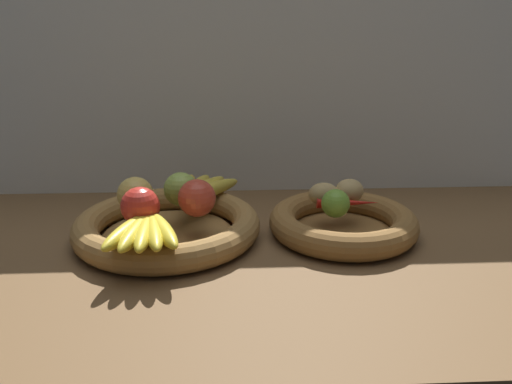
{
  "coord_description": "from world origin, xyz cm",
  "views": [
    {
      "loc": [
        -6.32,
        -91.49,
        39.66
      ],
      "look_at": [
        -1.73,
        -0.83,
        9.32
      ],
      "focal_mm": 34.48,
      "sensor_mm": 36.0,
      "label": 1
    }
  ],
  "objects_px": {
    "fruit_bowl_left": "(168,226)",
    "fruit_bowl_right": "(343,223)",
    "chili_pepper": "(348,203)",
    "apple_green_back": "(181,189)",
    "banana_bunch_back": "(200,188)",
    "apple_golden_left": "(136,195)",
    "potato_oblong": "(324,194)",
    "potato_back": "(349,191)",
    "apple_red_right": "(197,198)",
    "apple_red_front": "(140,206)",
    "banana_bunch_front": "(145,230)",
    "lime_near": "(336,203)"
  },
  "relations": [
    {
      "from": "chili_pepper",
      "to": "fruit_bowl_left",
      "type": "bearing_deg",
      "value": -177.19
    },
    {
      "from": "fruit_bowl_left",
      "to": "apple_green_back",
      "type": "height_order",
      "value": "apple_green_back"
    },
    {
      "from": "apple_golden_left",
      "to": "apple_red_right",
      "type": "bearing_deg",
      "value": -13.37
    },
    {
      "from": "fruit_bowl_right",
      "to": "banana_bunch_front",
      "type": "bearing_deg",
      "value": -161.62
    },
    {
      "from": "banana_bunch_front",
      "to": "potato_back",
      "type": "xyz_separation_m",
      "value": [
        0.39,
        0.17,
        0.01
      ]
    },
    {
      "from": "banana_bunch_front",
      "to": "chili_pepper",
      "type": "relative_size",
      "value": 1.41
    },
    {
      "from": "lime_near",
      "to": "fruit_bowl_left",
      "type": "bearing_deg",
      "value": 173.25
    },
    {
      "from": "fruit_bowl_left",
      "to": "chili_pepper",
      "type": "xyz_separation_m",
      "value": [
        0.36,
        0.0,
        0.04
      ]
    },
    {
      "from": "apple_golden_left",
      "to": "apple_red_front",
      "type": "bearing_deg",
      "value": -72.96
    },
    {
      "from": "apple_red_right",
      "to": "banana_bunch_back",
      "type": "height_order",
      "value": "apple_red_right"
    },
    {
      "from": "apple_red_right",
      "to": "potato_back",
      "type": "bearing_deg",
      "value": 11.45
    },
    {
      "from": "fruit_bowl_right",
      "to": "chili_pepper",
      "type": "bearing_deg",
      "value": 24.58
    },
    {
      "from": "potato_back",
      "to": "chili_pepper",
      "type": "height_order",
      "value": "potato_back"
    },
    {
      "from": "fruit_bowl_right",
      "to": "apple_green_back",
      "type": "height_order",
      "value": "apple_green_back"
    },
    {
      "from": "potato_back",
      "to": "chili_pepper",
      "type": "bearing_deg",
      "value": -104.59
    },
    {
      "from": "apple_golden_left",
      "to": "chili_pepper",
      "type": "bearing_deg",
      "value": -0.75
    },
    {
      "from": "banana_bunch_back",
      "to": "apple_red_right",
      "type": "bearing_deg",
      "value": -88.98
    },
    {
      "from": "fruit_bowl_right",
      "to": "chili_pepper",
      "type": "relative_size",
      "value": 2.37
    },
    {
      "from": "banana_bunch_back",
      "to": "fruit_bowl_left",
      "type": "bearing_deg",
      "value": -118.46
    },
    {
      "from": "fruit_bowl_right",
      "to": "potato_oblong",
      "type": "relative_size",
      "value": 4.77
    },
    {
      "from": "banana_bunch_front",
      "to": "potato_oblong",
      "type": "height_order",
      "value": "potato_oblong"
    },
    {
      "from": "apple_golden_left",
      "to": "potato_oblong",
      "type": "distance_m",
      "value": 0.37
    },
    {
      "from": "apple_golden_left",
      "to": "lime_near",
      "type": "xyz_separation_m",
      "value": [
        0.38,
        -0.05,
        -0.01
      ]
    },
    {
      "from": "apple_red_right",
      "to": "chili_pepper",
      "type": "relative_size",
      "value": 0.58
    },
    {
      "from": "apple_green_back",
      "to": "banana_bunch_back",
      "type": "bearing_deg",
      "value": 62.84
    },
    {
      "from": "apple_green_back",
      "to": "banana_bunch_front",
      "type": "bearing_deg",
      "value": -105.43
    },
    {
      "from": "apple_green_back",
      "to": "banana_bunch_front",
      "type": "height_order",
      "value": "apple_green_back"
    },
    {
      "from": "fruit_bowl_left",
      "to": "fruit_bowl_right",
      "type": "distance_m",
      "value": 0.35
    },
    {
      "from": "apple_green_back",
      "to": "potato_back",
      "type": "height_order",
      "value": "apple_green_back"
    },
    {
      "from": "fruit_bowl_right",
      "to": "banana_bunch_back",
      "type": "xyz_separation_m",
      "value": [
        -0.29,
        0.11,
        0.04
      ]
    },
    {
      "from": "banana_bunch_back",
      "to": "apple_red_front",
      "type": "bearing_deg",
      "value": -120.4
    },
    {
      "from": "fruit_bowl_right",
      "to": "fruit_bowl_left",
      "type": "bearing_deg",
      "value": -180.0
    },
    {
      "from": "apple_red_front",
      "to": "potato_back",
      "type": "bearing_deg",
      "value": 13.97
    },
    {
      "from": "fruit_bowl_left",
      "to": "apple_red_front",
      "type": "relative_size",
      "value": 5.13
    },
    {
      "from": "apple_golden_left",
      "to": "potato_back",
      "type": "height_order",
      "value": "apple_golden_left"
    },
    {
      "from": "apple_golden_left",
      "to": "potato_oblong",
      "type": "xyz_separation_m",
      "value": [
        0.37,
        0.02,
        -0.01
      ]
    },
    {
      "from": "apple_red_right",
      "to": "chili_pepper",
      "type": "bearing_deg",
      "value": 4.46
    },
    {
      "from": "fruit_bowl_left",
      "to": "apple_green_back",
      "type": "bearing_deg",
      "value": 59.53
    },
    {
      "from": "fruit_bowl_right",
      "to": "apple_green_back",
      "type": "distance_m",
      "value": 0.33
    },
    {
      "from": "apple_red_right",
      "to": "apple_red_front",
      "type": "bearing_deg",
      "value": -158.64
    },
    {
      "from": "apple_red_front",
      "to": "banana_bunch_back",
      "type": "height_order",
      "value": "apple_red_front"
    },
    {
      "from": "lime_near",
      "to": "apple_red_right",
      "type": "bearing_deg",
      "value": 175.76
    },
    {
      "from": "apple_green_back",
      "to": "potato_back",
      "type": "relative_size",
      "value": 1.07
    },
    {
      "from": "apple_golden_left",
      "to": "lime_near",
      "type": "relative_size",
      "value": 1.29
    },
    {
      "from": "fruit_bowl_right",
      "to": "potato_oblong",
      "type": "xyz_separation_m",
      "value": [
        -0.04,
        0.03,
        0.05
      ]
    },
    {
      "from": "apple_red_front",
      "to": "apple_red_right",
      "type": "xyz_separation_m",
      "value": [
        0.1,
        0.04,
        0.0
      ]
    },
    {
      "from": "fruit_bowl_right",
      "to": "chili_pepper",
      "type": "xyz_separation_m",
      "value": [
        0.01,
        0.0,
        0.04
      ]
    },
    {
      "from": "fruit_bowl_left",
      "to": "chili_pepper",
      "type": "relative_size",
      "value": 2.93
    },
    {
      "from": "apple_golden_left",
      "to": "apple_red_right",
      "type": "relative_size",
      "value": 0.98
    },
    {
      "from": "fruit_bowl_left",
      "to": "potato_oblong",
      "type": "bearing_deg",
      "value": 5.04
    }
  ]
}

